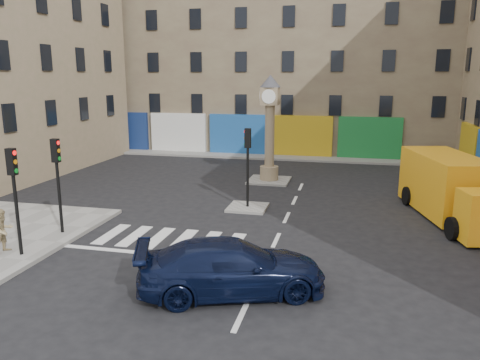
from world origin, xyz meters
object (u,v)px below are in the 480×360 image
(navy_sedan, at_px, (232,267))
(pedestrian_tan, at_px, (3,231))
(traffic_light_left_near, at_px, (14,185))
(traffic_light_island, at_px, (248,155))
(clock_pillar, at_px, (270,122))
(yellow_van, at_px, (451,188))
(traffic_light_left_far, at_px, (57,171))

(navy_sedan, bearing_deg, pedestrian_tan, 63.17)
(traffic_light_left_near, distance_m, navy_sedan, 7.99)
(traffic_light_island, height_order, navy_sedan, traffic_light_island)
(clock_pillar, bearing_deg, yellow_van, -30.69)
(traffic_light_left_near, xyz_separation_m, clock_pillar, (6.30, 13.80, 0.93))
(traffic_light_left_near, distance_m, traffic_light_left_far, 2.40)
(traffic_light_left_far, height_order, traffic_light_island, traffic_light_left_far)
(clock_pillar, xyz_separation_m, yellow_van, (9.02, -5.35, -2.21))
(yellow_van, bearing_deg, navy_sedan, -142.33)
(clock_pillar, bearing_deg, pedestrian_tan, -117.00)
(traffic_light_left_near, height_order, yellow_van, traffic_light_left_near)
(clock_pillar, height_order, pedestrian_tan, clock_pillar)
(clock_pillar, height_order, yellow_van, clock_pillar)
(clock_pillar, relative_size, yellow_van, 0.79)
(clock_pillar, distance_m, yellow_van, 10.72)
(clock_pillar, xyz_separation_m, navy_sedan, (1.42, -14.66, -2.76))
(pedestrian_tan, bearing_deg, navy_sedan, -85.38)
(traffic_light_left_near, xyz_separation_m, pedestrian_tan, (-0.69, 0.07, -1.70))
(traffic_light_island, distance_m, yellow_van, 9.13)
(traffic_light_left_near, distance_m, traffic_light_island, 10.03)
(yellow_van, relative_size, pedestrian_tan, 4.99)
(traffic_light_island, bearing_deg, pedestrian_tan, -132.14)
(traffic_light_left_near, relative_size, traffic_light_island, 1.00)
(traffic_light_island, relative_size, yellow_van, 0.48)
(traffic_light_left_near, relative_size, clock_pillar, 0.61)
(yellow_van, xyz_separation_m, pedestrian_tan, (-16.01, -8.37, -0.42))
(traffic_light_left_near, bearing_deg, clock_pillar, 65.45)
(traffic_light_left_near, height_order, traffic_light_island, traffic_light_left_near)
(traffic_light_left_far, xyz_separation_m, yellow_van, (15.32, 6.04, -1.28))
(navy_sedan, distance_m, pedestrian_tan, 8.47)
(traffic_light_island, xyz_separation_m, clock_pillar, (0.00, 6.00, 0.96))
(traffic_light_island, xyz_separation_m, navy_sedan, (1.42, -8.67, -1.81))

